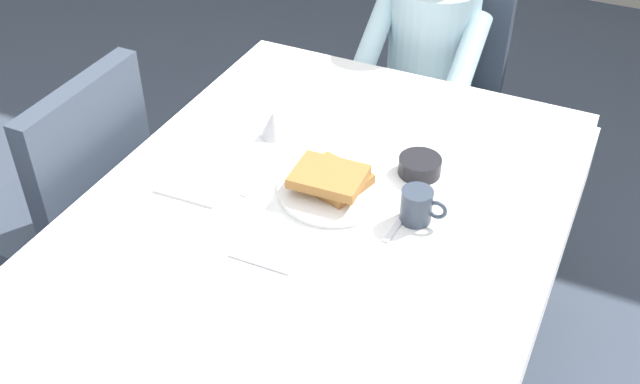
# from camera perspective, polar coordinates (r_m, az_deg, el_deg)

# --- Properties ---
(dining_table_main) EXTENTS (1.12, 1.52, 0.74)m
(dining_table_main) POSITION_cam_1_polar(r_m,az_deg,el_deg) (1.88, -0.51, -3.84)
(dining_table_main) COLOR white
(dining_table_main) RESTS_ON ground
(chair_diner) EXTENTS (0.44, 0.45, 0.93)m
(chair_diner) POSITION_cam_1_polar(r_m,az_deg,el_deg) (2.86, 8.88, 8.95)
(chair_diner) COLOR #384251
(chair_diner) RESTS_ON ground
(diner_person) EXTENTS (0.40, 0.43, 1.12)m
(diner_person) POSITION_cam_1_polar(r_m,az_deg,el_deg) (2.67, 8.11, 10.10)
(diner_person) COLOR silver
(diner_person) RESTS_ON ground
(chair_left_side) EXTENTS (0.45, 0.44, 0.93)m
(chair_left_side) POSITION_cam_1_polar(r_m,az_deg,el_deg) (2.32, -17.95, -0.46)
(chair_left_side) COLOR #384251
(chair_left_side) RESTS_ON ground
(plate_breakfast) EXTENTS (0.28, 0.28, 0.02)m
(plate_breakfast) POSITION_cam_1_polar(r_m,az_deg,el_deg) (1.88, 1.03, 0.17)
(plate_breakfast) COLOR white
(plate_breakfast) RESTS_ON dining_table_main
(breakfast_stack) EXTENTS (0.19, 0.19, 0.05)m
(breakfast_stack) POSITION_cam_1_polar(r_m,az_deg,el_deg) (1.86, 0.78, 1.08)
(breakfast_stack) COLOR #A36B33
(breakfast_stack) RESTS_ON plate_breakfast
(cup_coffee) EXTENTS (0.11, 0.08, 0.08)m
(cup_coffee) POSITION_cam_1_polar(r_m,az_deg,el_deg) (1.79, 7.32, -1.03)
(cup_coffee) COLOR #333D4C
(cup_coffee) RESTS_ON dining_table_main
(bowl_butter) EXTENTS (0.11, 0.11, 0.04)m
(bowl_butter) POSITION_cam_1_polar(r_m,az_deg,el_deg) (1.95, 7.50, 1.96)
(bowl_butter) COLOR black
(bowl_butter) RESTS_ON dining_table_main
(syrup_pitcher) EXTENTS (0.08, 0.08, 0.07)m
(syrup_pitcher) POSITION_cam_1_polar(r_m,az_deg,el_deg) (2.08, -3.50, 5.15)
(syrup_pitcher) COLOR silver
(syrup_pitcher) RESTS_ON dining_table_main
(fork_left_of_plate) EXTENTS (0.03, 0.18, 0.00)m
(fork_left_of_plate) POSITION_cam_1_polar(r_m,az_deg,el_deg) (1.94, -4.34, 1.18)
(fork_left_of_plate) COLOR silver
(fork_left_of_plate) RESTS_ON dining_table_main
(knife_right_of_plate) EXTENTS (0.03, 0.20, 0.00)m
(knife_right_of_plate) POSITION_cam_1_polar(r_m,az_deg,el_deg) (1.82, 6.23, -1.88)
(knife_right_of_plate) COLOR silver
(knife_right_of_plate) RESTS_ON dining_table_main
(spoon_near_edge) EXTENTS (0.15, 0.02, 0.00)m
(spoon_near_edge) POSITION_cam_1_polar(r_m,az_deg,el_deg) (1.69, -4.59, -5.35)
(spoon_near_edge) COLOR silver
(spoon_near_edge) RESTS_ON dining_table_main
(napkin_folded) EXTENTS (0.17, 0.13, 0.01)m
(napkin_folded) POSITION_cam_1_polar(r_m,az_deg,el_deg) (1.93, -9.38, 0.48)
(napkin_folded) COLOR white
(napkin_folded) RESTS_ON dining_table_main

